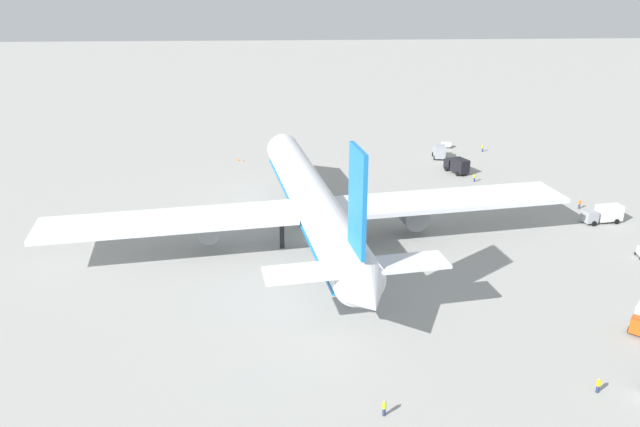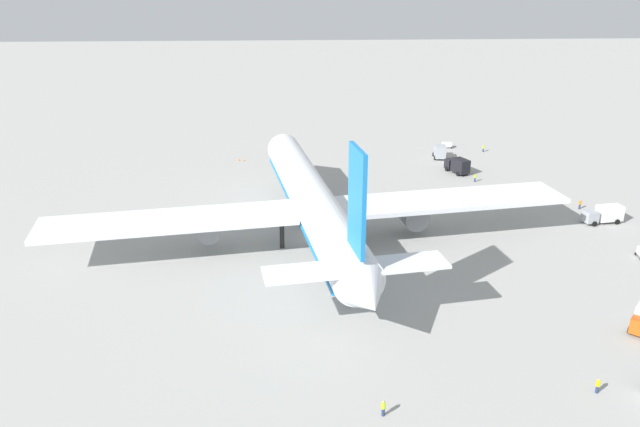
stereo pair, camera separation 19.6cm
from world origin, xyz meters
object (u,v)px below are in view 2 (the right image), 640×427
at_px(baggage_cart_1, 447,145).
at_px(ground_worker_0, 383,408).
at_px(ground_worker_3, 580,204).
at_px(traffic_cone_2, 244,160).
at_px(service_truck_3, 458,165).
at_px(ground_worker_1, 598,386).
at_px(ground_worker_4, 483,148).
at_px(service_truck_5, 440,151).
at_px(ground_worker_2, 475,178).
at_px(traffic_cone_0, 465,162).
at_px(traffic_cone_1, 239,159).
at_px(airliner, 314,202).
at_px(service_truck_0, 604,214).

distance_m(baggage_cart_1, ground_worker_0, 98.71).
height_order(baggage_cart_1, ground_worker_3, ground_worker_3).
bearing_deg(traffic_cone_2, service_truck_3, -103.93).
bearing_deg(baggage_cart_1, ground_worker_1, 175.30).
height_order(baggage_cart_1, ground_worker_4, ground_worker_4).
height_order(ground_worker_4, traffic_cone_2, ground_worker_4).
relative_size(service_truck_5, ground_worker_0, 2.88).
relative_size(baggage_cart_1, ground_worker_2, 2.12).
bearing_deg(ground_worker_0, ground_worker_4, -22.35).
bearing_deg(service_truck_5, baggage_cart_1, -23.52).
height_order(baggage_cart_1, traffic_cone_0, baggage_cart_1).
height_order(ground_worker_4, traffic_cone_1, ground_worker_4).
relative_size(baggage_cart_1, ground_worker_3, 2.08).
height_order(ground_worker_1, traffic_cone_0, ground_worker_1).
bearing_deg(baggage_cart_1, ground_worker_2, 178.53).
distance_m(service_truck_3, ground_worker_3, 27.16).
xyz_separation_m(baggage_cart_1, ground_worker_0, (-94.21, 29.46, 0.16)).
xyz_separation_m(airliner, ground_worker_3, (11.35, -47.74, -5.60)).
bearing_deg(ground_worker_4, traffic_cone_2, 94.78).
height_order(ground_worker_1, traffic_cone_1, ground_worker_1).
bearing_deg(ground_worker_3, airliner, 103.38).
xyz_separation_m(service_truck_5, ground_worker_4, (4.84, -11.49, -0.81)).
distance_m(service_truck_3, ground_worker_4, 18.90).
bearing_deg(ground_worker_1, baggage_cart_1, -4.70).
bearing_deg(traffic_cone_1, service_truck_0, -122.22).
bearing_deg(traffic_cone_0, service_truck_5, 49.21).
distance_m(service_truck_3, ground_worker_1, 72.21).
relative_size(service_truck_3, ground_worker_3, 3.69).
bearing_deg(traffic_cone_1, ground_worker_4, -85.86).
relative_size(ground_worker_0, ground_worker_4, 1.01).
distance_m(baggage_cart_1, traffic_cone_2, 48.64).
bearing_deg(ground_worker_1, airliner, 34.38).
xyz_separation_m(airliner, baggage_cart_1, (53.05, -34.20, -5.75)).
distance_m(service_truck_5, traffic_cone_2, 43.98).
bearing_deg(ground_worker_1, service_truck_5, -2.53).
relative_size(service_truck_3, baggage_cart_1, 1.77).
xyz_separation_m(service_truck_3, traffic_cone_0, (6.95, -3.48, -1.43)).
relative_size(ground_worker_3, traffic_cone_0, 3.11).
distance_m(ground_worker_4, traffic_cone_2, 55.64).
bearing_deg(service_truck_0, ground_worker_3, 9.12).
bearing_deg(ground_worker_2, traffic_cone_1, 70.05).
xyz_separation_m(service_truck_0, traffic_cone_2, (39.50, 62.44, -1.32)).
bearing_deg(traffic_cone_2, traffic_cone_0, -95.00).
relative_size(service_truck_5, baggage_cart_1, 1.39).
relative_size(ground_worker_2, traffic_cone_1, 3.05).
relative_size(service_truck_3, traffic_cone_0, 11.46).
height_order(service_truck_0, ground_worker_1, service_truck_0).
bearing_deg(ground_worker_3, ground_worker_2, 41.62).
height_order(service_truck_5, traffic_cone_0, service_truck_5).
distance_m(ground_worker_1, ground_worker_4, 89.18).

